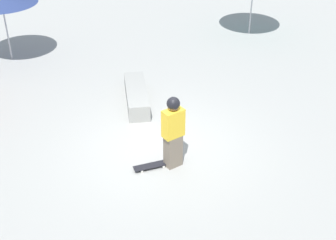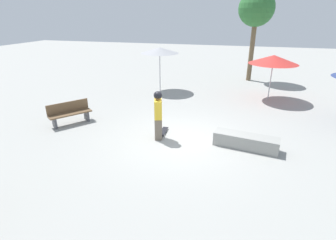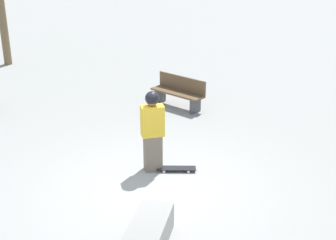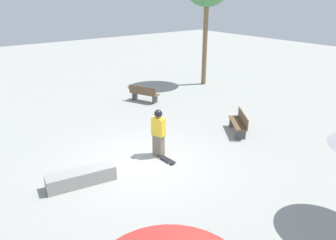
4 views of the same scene
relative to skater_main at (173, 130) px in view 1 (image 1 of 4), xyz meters
The scene contains 4 objects.
ground_plane 1.15m from the skater_main, ahead, with size 60.00×60.00×0.00m, color #9E9E99.
skater_main is the anchor object (origin of this frame).
skateboard 0.98m from the skater_main, 86.18° to the left, with size 0.24×0.81×0.07m.
concrete_ledge 2.98m from the skater_main, ahead, with size 2.07×0.85×0.44m.
Camera 1 is at (-8.53, 2.43, 6.25)m, focal length 50.00 mm.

